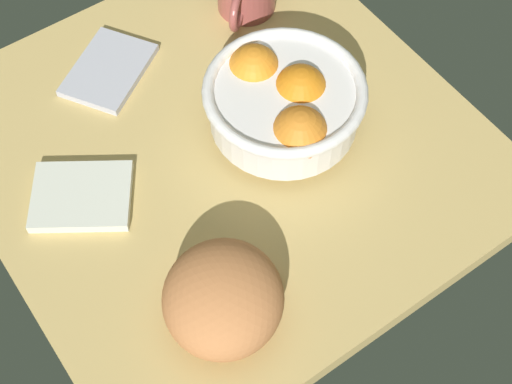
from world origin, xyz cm
name	(u,v)px	position (x,y,z in cm)	size (l,w,h in cm)	color
ground_plane	(223,149)	(0.00, 0.00, -1.50)	(64.12, 65.50, 3.00)	tan
fruit_bowl	(284,102)	(8.26, -2.61, 5.40)	(21.45, 21.45, 9.95)	white
bread_loaf	(223,298)	(-13.57, -20.65, 4.34)	(14.76, 13.88, 8.69)	#C97C47
napkin_folded	(109,70)	(-6.39, 19.59, 0.54)	(13.24, 9.43, 1.09)	#B5B6C4
napkin_spare	(82,196)	(-19.67, 2.96, 0.70)	(12.54, 9.90, 1.39)	silver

